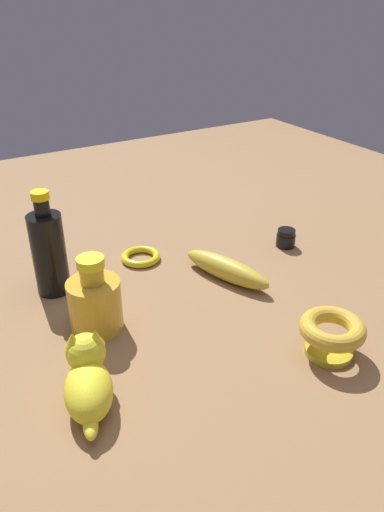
# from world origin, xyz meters

# --- Properties ---
(ground) EXTENTS (2.00, 2.00, 0.00)m
(ground) POSITION_xyz_m (0.00, 0.00, 0.00)
(ground) COLOR #936D47
(bowl) EXTENTS (0.10, 0.10, 0.06)m
(bowl) POSITION_xyz_m (-0.09, 0.26, 0.04)
(bowl) COLOR gold
(bowl) RESTS_ON ground
(bottle_tall) EXTENTS (0.06, 0.06, 0.20)m
(bottle_tall) POSITION_xyz_m (0.22, -0.14, 0.08)
(bottle_tall) COLOR black
(bottle_tall) RESTS_ON ground
(banana) EXTENTS (0.10, 0.20, 0.04)m
(banana) POSITION_xyz_m (-0.08, -0.01, 0.02)
(banana) COLOR gold
(banana) RESTS_ON ground
(cat_figurine) EXTENTS (0.10, 0.14, 0.09)m
(cat_figurine) POSITION_xyz_m (0.26, 0.16, 0.04)
(cat_figurine) COLOR yellow
(cat_figurine) RESTS_ON ground
(bottle_short) EXTENTS (0.09, 0.09, 0.13)m
(bottle_short) POSITION_xyz_m (0.19, 0.01, 0.05)
(bottle_short) COLOR gold
(bottle_short) RESTS_ON ground
(bangle) EXTENTS (0.08, 0.08, 0.01)m
(bangle) POSITION_xyz_m (0.03, -0.16, 0.01)
(bangle) COLOR yellow
(bangle) RESTS_ON ground
(nail_polish_jar) EXTENTS (0.04, 0.04, 0.04)m
(nail_polish_jar) POSITION_xyz_m (-0.27, -0.05, 0.02)
(nail_polish_jar) COLOR black
(nail_polish_jar) RESTS_ON ground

